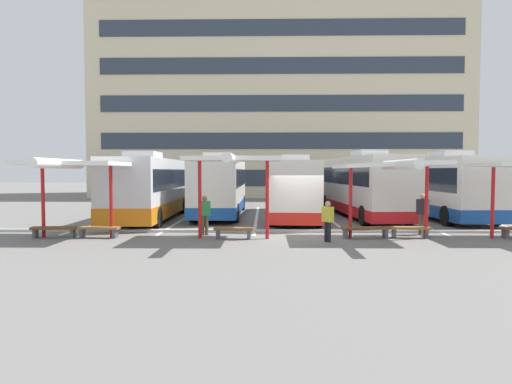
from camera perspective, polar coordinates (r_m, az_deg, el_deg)
The scene contains 25 objects.
ground_plane at distance 18.71m, azimuth 5.99°, elevation -5.54°, with size 160.00×160.00×0.00m, color slate.
terminal_building at distance 50.10m, azimuth 2.96°, elevation 12.16°, with size 38.16×12.94×24.46m.
coach_bus_0 at distance 24.85m, azimuth -13.60°, elevation 0.41°, with size 2.82×10.31×3.68m.
coach_bus_1 at distance 26.58m, azimuth -4.60°, elevation 0.71°, with size 2.59×10.38×3.69m.
coach_bus_2 at distance 25.54m, azimuth 5.09°, elevation 0.43°, with size 3.23×12.26×3.54m.
coach_bus_3 at distance 26.85m, azimuth 13.40°, elevation 0.83°, with size 3.21×12.51×3.82m.
coach_bus_4 at distance 27.18m, azimuth 22.54°, elevation 0.59°, with size 3.03×10.72×3.75m.
lane_stripe_0 at distance 26.72m, azimuth -17.69°, elevation -3.14°, with size 0.16×14.00×0.01m, color white.
lane_stripe_1 at distance 25.71m, azimuth -9.05°, elevation -3.28°, with size 0.16×14.00×0.01m, color white.
lane_stripe_2 at distance 25.32m, azimuth 0.07°, elevation -3.34°, with size 0.16×14.00×0.01m, color white.
lane_stripe_3 at distance 25.58m, azimuth 9.24°, elevation -3.31°, with size 0.16×14.00×0.01m, color white.
lane_stripe_4 at distance 26.47m, azimuth 18.01°, elevation -3.21°, with size 0.16×14.00×0.01m, color white.
lane_stripe_5 at distance 27.92m, azimuth 26.04°, elevation -3.05°, with size 0.16×14.00×0.01m, color white.
waiting_shelter_0 at distance 18.90m, azimuth -22.57°, elevation 3.22°, with size 3.77×5.05×3.14m.
bench_0 at distance 19.56m, azimuth -24.67°, elevation -4.42°, with size 1.79×0.59×0.45m.
bench_1 at distance 18.87m, azimuth -19.69°, elevation -4.59°, with size 1.70×0.55×0.45m.
waiting_shelter_1 at distance 17.17m, azimuth -3.01°, elevation 4.02°, with size 3.68×4.63×3.32m.
bench_2 at distance 17.54m, azimuth -2.94°, elevation -5.00°, with size 1.57×0.54×0.45m.
waiting_shelter_2 at distance 18.01m, azimuth 17.07°, elevation 3.22°, with size 4.02×5.01×3.11m.
bench_3 at distance 18.22m, azimuth 13.98°, elevation -4.75°, with size 1.99×0.66×0.45m.
bench_4 at distance 18.80m, azimuth 19.28°, elevation -4.63°, with size 1.58×0.51×0.45m.
platform_kerb at distance 19.44m, azimuth 5.80°, elevation -5.05°, with size 44.00×0.24×0.12m, color #ADADA8.
waiting_passenger_0 at distance 18.55m, azimuth -6.67°, elevation -2.64°, with size 0.52×0.33×1.66m.
waiting_passenger_1 at distance 16.94m, azimuth 9.27°, elevation -3.44°, with size 0.44×0.49×1.55m.
waiting_passenger_2 at distance 19.91m, azimuth 20.76°, elevation -2.28°, with size 0.54×0.46×1.73m.
Camera 1 is at (-1.61, -18.45, 2.71)m, focal length 30.92 mm.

